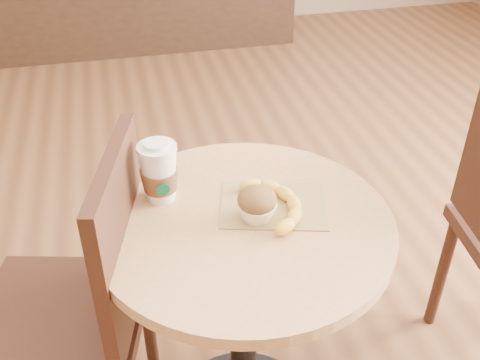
% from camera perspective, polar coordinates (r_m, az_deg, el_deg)
% --- Properties ---
extents(cafe_table, '(0.67, 0.67, 0.75)m').
position_cam_1_polar(cafe_table, '(1.40, 0.39, -11.37)').
color(cafe_table, black).
rests_on(cafe_table, ground).
extents(chair_left, '(0.50, 0.50, 0.93)m').
position_cam_1_polar(chair_left, '(1.44, -15.66, -12.11)').
color(chair_left, '#371D13').
rests_on(chair_left, ground).
extents(kraft_bag, '(0.28, 0.24, 0.00)m').
position_cam_1_polar(kraft_bag, '(1.29, 3.41, -2.57)').
color(kraft_bag, olive).
rests_on(kraft_bag, cafe_table).
extents(coffee_cup, '(0.09, 0.09, 0.15)m').
position_cam_1_polar(coffee_cup, '(1.29, -8.22, 0.65)').
color(coffee_cup, white).
rests_on(coffee_cup, cafe_table).
extents(muffin, '(0.09, 0.09, 0.08)m').
position_cam_1_polar(muffin, '(1.23, 1.75, -2.48)').
color(muffin, silver).
rests_on(muffin, kraft_bag).
extents(banana, '(0.16, 0.24, 0.03)m').
position_cam_1_polar(banana, '(1.27, 3.77, -2.40)').
color(banana, yellow).
rests_on(banana, kraft_bag).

